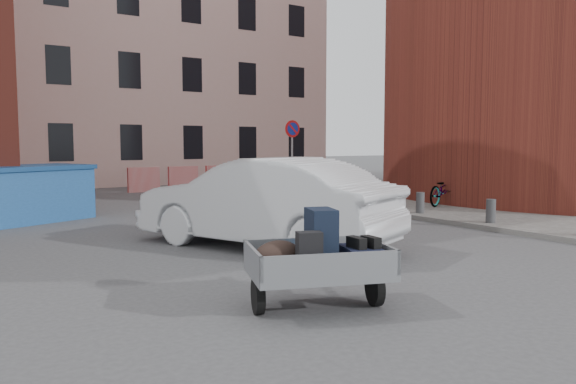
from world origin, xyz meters
TOP-DOWN VIEW (x-y plane):
  - ground at (0.00, 0.00)m, footprint 120.00×120.00m
  - sidewalk at (10.00, 4.00)m, footprint 9.00×24.00m
  - building_pink at (6.00, 22.00)m, footprint 16.00×8.00m
  - no_parking_sign at (6.00, 9.48)m, footprint 0.60×0.09m
  - bollards at (6.00, 3.40)m, footprint 0.22×9.02m
  - barriers at (4.20, 15.00)m, footprint 4.70×0.18m
  - trailer at (-1.23, -1.77)m, footprint 1.88×1.98m
  - dumpster at (-3.01, 8.27)m, footprint 3.77×2.94m
  - silver_car at (0.33, 2.03)m, footprint 3.63×5.46m
  - bicycle at (7.97, 4.32)m, footprint 1.92×1.13m

SIDE VIEW (x-z plane):
  - ground at x=0.00m, z-range 0.00..0.00m
  - sidewalk at x=10.00m, z-range 0.00..0.12m
  - bollards at x=6.00m, z-range 0.12..0.67m
  - barriers at x=4.20m, z-range 0.00..1.00m
  - bicycle at x=7.97m, z-range 0.12..1.07m
  - trailer at x=-1.23m, z-range 0.01..1.21m
  - dumpster at x=-3.01m, z-range 0.01..1.41m
  - silver_car at x=0.33m, z-range 0.00..1.70m
  - no_parking_sign at x=6.00m, z-range 0.69..3.34m
  - building_pink at x=6.00m, z-range 0.00..14.00m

